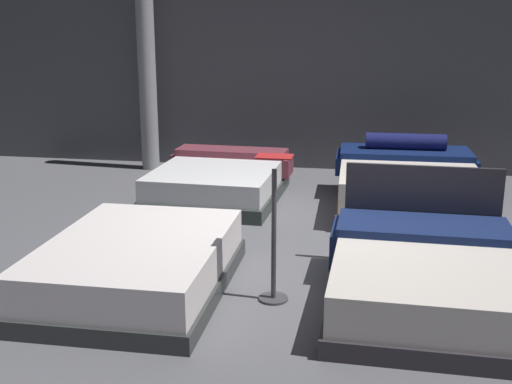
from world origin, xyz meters
The scene contains 8 objects.
ground_plane centered at (0.00, 0.00, -0.01)m, with size 18.00×18.00×0.02m, color #5B5B60.
showroom_back_wall centered at (0.00, 3.72, 1.75)m, with size 18.00×0.06×3.50m, color #47474C.
bed_0 centered at (-1.15, -1.15, 0.22)m, with size 1.46×2.02×0.45m.
bed_1 centered at (1.19, -1.03, 0.24)m, with size 1.56×1.96×0.94m.
bed_2 centered at (-1.13, 1.76, 0.22)m, with size 1.63×1.96×0.52m.
bed_3 centered at (1.19, 1.75, 0.29)m, with size 1.75×2.10×0.80m.
price_sign centered at (0.00, -1.14, 0.47)m, with size 0.28×0.24×1.19m.
support_pillar centered at (-2.56, 3.26, 1.75)m, with size 0.26×0.26×3.50m, color #99999E.
Camera 1 is at (0.70, -5.88, 2.19)m, focal length 44.94 mm.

